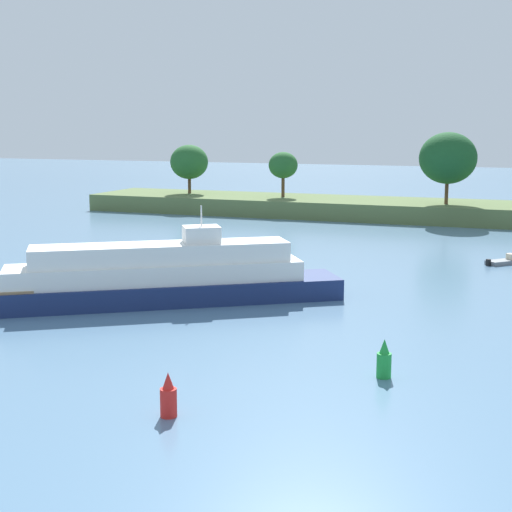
% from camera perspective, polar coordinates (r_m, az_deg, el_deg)
% --- Properties ---
extents(treeline_island, '(78.99, 12.30, 10.97)m').
position_cam_1_polar(treeline_island, '(99.23, 11.06, 4.32)').
color(treeline_island, '#566B3D').
rests_on(treeline_island, ground).
extents(white_riverboat, '(23.36, 17.58, 6.53)m').
position_cam_1_polar(white_riverboat, '(52.13, -7.38, -1.59)').
color(white_riverboat, navy).
rests_on(white_riverboat, ground).
extents(fishing_skiff, '(3.72, 3.84, 0.86)m').
position_cam_1_polar(fishing_skiff, '(69.95, 18.11, -0.37)').
color(fishing_skiff, slate).
rests_on(fishing_skiff, ground).
extents(channel_buoy_red, '(0.70, 0.70, 1.90)m').
position_cam_1_polar(channel_buoy_red, '(32.38, -6.50, -10.38)').
color(channel_buoy_red, red).
rests_on(channel_buoy_red, ground).
extents(channel_buoy_green, '(0.70, 0.70, 1.90)m').
position_cam_1_polar(channel_buoy_green, '(37.36, 9.45, -7.68)').
color(channel_buoy_green, green).
rests_on(channel_buoy_green, ground).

